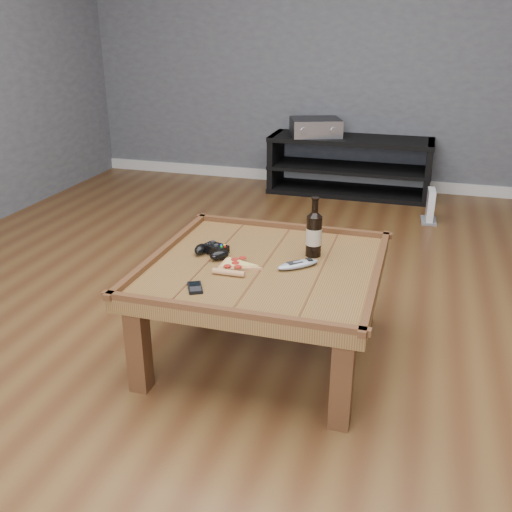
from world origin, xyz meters
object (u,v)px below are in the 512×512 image
(coffee_table, at_px, (265,276))
(game_controller, at_px, (212,251))
(pizza_slice, at_px, (234,266))
(smartphone, at_px, (195,288))
(remote_control, at_px, (298,264))
(media_console, at_px, (349,166))
(av_receiver, at_px, (316,127))
(game_console, at_px, (430,207))
(beer_bottle, at_px, (314,233))

(coffee_table, xyz_separation_m, game_controller, (-0.26, 0.03, 0.08))
(game_controller, distance_m, pizza_slice, 0.18)
(smartphone, bearing_deg, coffee_table, 30.50)
(coffee_table, xyz_separation_m, remote_control, (0.15, 0.01, 0.07))
(game_controller, height_order, remote_control, game_controller)
(coffee_table, distance_m, smartphone, 0.38)
(media_console, distance_m, pizza_slice, 2.84)
(coffee_table, height_order, smartphone, coffee_table)
(av_receiver, xyz_separation_m, game_console, (1.02, -0.59, -0.46))
(beer_bottle, xyz_separation_m, pizza_slice, (-0.30, -0.24, -0.10))
(coffee_table, relative_size, smartphone, 9.00)
(game_controller, bearing_deg, game_console, 87.04)
(beer_bottle, distance_m, av_receiver, 2.63)
(coffee_table, relative_size, av_receiver, 2.00)
(av_receiver, relative_size, game_console, 2.02)
(remote_control, bearing_deg, game_console, 123.07)
(game_controller, height_order, game_console, game_controller)
(av_receiver, bearing_deg, coffee_table, -104.03)
(remote_control, bearing_deg, coffee_table, -128.84)
(pizza_slice, height_order, remote_control, remote_control)
(coffee_table, distance_m, media_console, 2.75)
(game_controller, bearing_deg, coffee_table, 15.24)
(media_console, relative_size, remote_control, 7.37)
(coffee_table, relative_size, game_controller, 5.65)
(game_controller, relative_size, game_console, 0.72)
(coffee_table, xyz_separation_m, media_console, (0.00, 2.75, -0.15))
(remote_control, relative_size, game_console, 0.75)
(remote_control, distance_m, game_console, 2.24)
(media_console, xyz_separation_m, smartphone, (-0.20, -3.07, 0.21))
(remote_control, distance_m, av_receiver, 2.78)
(coffee_table, distance_m, beer_bottle, 0.30)
(beer_bottle, bearing_deg, media_console, 94.07)
(coffee_table, distance_m, remote_control, 0.17)
(media_console, bearing_deg, remote_control, -86.91)
(smartphone, bearing_deg, pizza_slice, 43.19)
(coffee_table, bearing_deg, remote_control, 3.40)
(remote_control, bearing_deg, pizza_slice, -114.23)
(smartphone, distance_m, remote_control, 0.48)
(pizza_slice, xyz_separation_m, av_receiver, (-0.20, 2.82, 0.11))
(av_receiver, bearing_deg, pizza_slice, -106.51)
(game_controller, bearing_deg, av_receiver, 112.70)
(game_console, bearing_deg, remote_control, -108.42)
(pizza_slice, bearing_deg, game_controller, 142.93)
(media_console, height_order, smartphone, media_console)
(smartphone, bearing_deg, game_console, 42.35)
(coffee_table, xyz_separation_m, beer_bottle, (0.18, 0.16, 0.17))
(media_console, bearing_deg, game_console, -40.08)
(game_controller, height_order, smartphone, game_controller)
(beer_bottle, xyz_separation_m, av_receiver, (-0.50, 2.58, 0.01))
(remote_control, bearing_deg, beer_bottle, 124.39)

